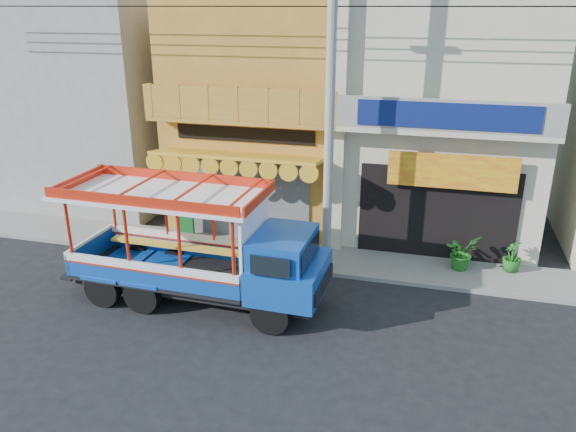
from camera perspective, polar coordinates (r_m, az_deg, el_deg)
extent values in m
plane|color=black|center=(13.59, 5.24, -12.08)|extent=(90.00, 90.00, 0.00)
cube|color=slate|center=(17.04, 7.63, -4.80)|extent=(30.00, 2.00, 0.12)
cube|color=#A76F25|center=(20.43, -1.62, 11.25)|extent=(6.00, 6.00, 8.00)
cube|color=#595B5E|center=(18.28, -4.25, 1.65)|extent=(4.20, 0.10, 2.60)
cube|color=#C48417|center=(17.15, -5.19, 6.10)|extent=(5.20, 1.50, 0.31)
cube|color=#A76F25|center=(17.29, -4.84, 9.64)|extent=(6.00, 0.70, 0.18)
cube|color=#A76F25|center=(16.92, -5.25, 11.27)|extent=(6.00, 0.12, 0.95)
cube|color=black|center=(17.69, -4.44, 8.24)|extent=(4.50, 0.04, 0.45)
cube|color=beige|center=(19.60, 15.72, 10.10)|extent=(6.00, 6.00, 8.00)
cube|color=black|center=(17.30, 14.87, 0.23)|extent=(4.60, 0.12, 2.80)
cube|color=yellow|center=(16.62, 16.32, 4.34)|extent=(3.60, 0.05, 1.00)
cube|color=beige|center=(16.30, 15.67, 8.27)|extent=(6.00, 0.70, 0.18)
cube|color=gray|center=(15.91, 15.83, 9.81)|extent=(6.00, 0.12, 0.85)
cube|color=navy|center=(15.84, 15.83, 9.77)|extent=(4.80, 0.06, 0.70)
cube|color=beige|center=(16.73, 5.24, 9.08)|extent=(0.35, 0.30, 8.00)
cube|color=gray|center=(23.43, -18.57, 10.93)|extent=(6.00, 6.00, 7.60)
cylinder|color=gray|center=(15.14, 4.25, 9.82)|extent=(0.26, 0.26, 9.00)
cylinder|color=black|center=(14.72, 8.63, 20.31)|extent=(28.00, 0.04, 0.04)
cylinder|color=black|center=(13.44, -1.79, -10.03)|extent=(0.95, 0.29, 0.95)
cylinder|color=black|center=(14.95, 0.38, -6.66)|extent=(0.95, 0.29, 0.95)
cylinder|color=black|center=(14.75, -14.60, -7.79)|extent=(0.95, 0.29, 0.95)
cylinder|color=black|center=(16.13, -11.38, -4.94)|extent=(0.95, 0.29, 0.95)
cylinder|color=black|center=(15.33, -18.29, -7.06)|extent=(0.95, 0.29, 0.95)
cylinder|color=black|center=(16.66, -14.86, -4.39)|extent=(0.95, 0.29, 0.95)
cube|color=black|center=(14.90, -9.09, -6.63)|extent=(6.41, 1.73, 0.27)
cube|color=blue|center=(13.85, 0.10, -6.13)|extent=(1.76, 2.13, 0.85)
cube|color=blue|center=(13.56, -0.47, -3.19)|extent=(1.38, 1.95, 0.71)
cube|color=black|center=(13.42, 2.24, -3.70)|extent=(0.10, 1.67, 0.52)
cube|color=black|center=(15.14, -11.82, -5.55)|extent=(4.74, 2.20, 0.11)
cube|color=blue|center=(14.22, -13.80, -6.03)|extent=(4.69, 0.20, 0.57)
cube|color=white|center=(14.11, -13.88, -5.10)|extent=(4.69, 0.20, 0.21)
cube|color=blue|center=(15.81, -10.22, -2.95)|extent=(4.69, 0.20, 0.57)
cube|color=white|center=(15.71, -10.28, -2.10)|extent=(4.69, 0.20, 0.21)
cylinder|color=red|center=(15.01, -21.41, -1.11)|extent=(0.09, 0.09, 1.52)
cylinder|color=red|center=(16.49, -17.35, 1.31)|extent=(0.09, 0.09, 1.52)
cube|color=white|center=(13.79, -3.42, -2.92)|extent=(0.12, 1.92, 2.13)
cube|color=white|center=(14.39, -12.76, 2.15)|extent=(5.32, 2.46, 0.09)
cube|color=red|center=(14.34, -12.82, 2.80)|extent=(5.12, 2.36, 0.25)
cube|color=black|center=(18.89, -10.28, -1.98)|extent=(0.60, 0.41, 0.10)
cube|color=#0C4515|center=(18.70, -10.38, -0.57)|extent=(0.65, 0.22, 0.90)
imported|color=#1D611B|center=(17.01, 17.21, -3.52)|extent=(1.21, 1.23, 1.03)
imported|color=#1D611B|center=(17.35, 21.84, -3.81)|extent=(0.55, 0.55, 0.93)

